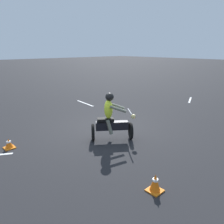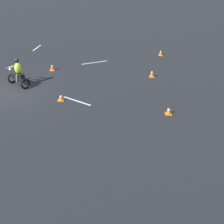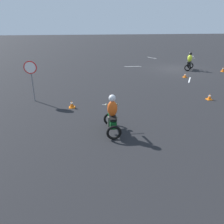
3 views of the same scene
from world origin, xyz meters
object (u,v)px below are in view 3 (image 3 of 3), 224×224
object	(u,v)px
motorcycle_rider_background	(112,116)
traffic_cone_far_center	(223,69)
stop_sign	(31,73)
motorcycle_rider_foreground	(189,62)
traffic_cone_mid_center	(72,104)
traffic_cone_far_right	(185,76)
traffic_cone_mid_left	(210,97)

from	to	relation	value
motorcycle_rider_background	traffic_cone_far_center	xyz separation A→B (m)	(-11.69, -10.38, -0.52)
motorcycle_rider_background	stop_sign	distance (m)	6.00
motorcycle_rider_foreground	traffic_cone_mid_center	xyz separation A→B (m)	(10.69, 8.48, -0.54)
motorcycle_rider_background	traffic_cone_far_right	bearing A→B (deg)	51.28
motorcycle_rider_foreground	stop_sign	distance (m)	14.73
traffic_cone_mid_center	traffic_cone_far_right	xyz separation A→B (m)	(-9.02, -5.65, -0.03)
stop_sign	traffic_cone_far_right	bearing A→B (deg)	-159.08
motorcycle_rider_background	stop_sign	size ratio (longest dim) A/B	0.72
motorcycle_rider_background	traffic_cone_mid_center	bearing A→B (deg)	120.74
motorcycle_rider_foreground	stop_sign	xyz separation A→B (m)	(12.87, 7.11, 0.91)
motorcycle_rider_foreground	traffic_cone_far_center	bearing A→B (deg)	13.27
traffic_cone_far_center	motorcycle_rider_background	bearing A→B (deg)	41.59
stop_sign	motorcycle_rider_foreground	bearing A→B (deg)	-151.09
traffic_cone_far_center	traffic_cone_mid_left	bearing A→B (deg)	52.50
motorcycle_rider_background	traffic_cone_mid_center	distance (m)	3.58
traffic_cone_far_center	traffic_cone_far_right	bearing A→B (deg)	20.45
traffic_cone_mid_left	traffic_cone_mid_center	bearing A→B (deg)	1.52
traffic_cone_mid_center	motorcycle_rider_foreground	bearing A→B (deg)	-141.59
stop_sign	traffic_cone_mid_left	bearing A→B (deg)	173.51
motorcycle_rider_foreground	stop_sign	bearing A→B (deg)	-114.69
traffic_cone_far_right	traffic_cone_far_center	bearing A→B (deg)	-159.55
traffic_cone_far_right	traffic_cone_far_center	world-z (taller)	traffic_cone_far_center
motorcycle_rider_background	motorcycle_rider_foreground	bearing A→B (deg)	53.33
traffic_cone_mid_left	traffic_cone_far_right	size ratio (longest dim) A/B	1.10
motorcycle_rider_foreground	traffic_cone_far_center	world-z (taller)	motorcycle_rider_foreground
motorcycle_rider_foreground	motorcycle_rider_background	world-z (taller)	same
traffic_cone_mid_left	traffic_cone_far_right	distance (m)	5.53
motorcycle_rider_foreground	traffic_cone_far_right	distance (m)	3.34
traffic_cone_mid_center	traffic_cone_far_center	bearing A→B (deg)	-151.49
motorcycle_rider_foreground	stop_sign	size ratio (longest dim) A/B	0.72
stop_sign	traffic_cone_far_right	size ratio (longest dim) A/B	7.17
traffic_cone_mid_left	traffic_cone_far_center	world-z (taller)	traffic_cone_far_center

